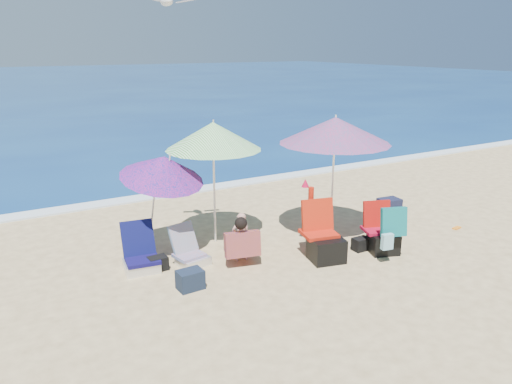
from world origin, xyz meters
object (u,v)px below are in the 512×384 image
furled_umbrella (309,212)px  person_center (241,240)px  camp_chair_right (384,235)px  chair_navy (141,258)px  camp_chair_left (324,243)px  umbrella_blue (163,168)px  umbrella_turquoise (335,130)px  chair_rainbow (190,254)px  umbrella_striped (213,136)px  seagull (167,2)px

furled_umbrella → person_center: furled_umbrella is taller
camp_chair_right → chair_navy: bearing=159.2°
camp_chair_left → camp_chair_right: size_ratio=1.08×
furled_umbrella → camp_chair_right: bearing=-37.6°
umbrella_blue → chair_navy: size_ratio=2.56×
umbrella_turquoise → chair_navy: (-3.59, 0.39, -1.85)m
umbrella_blue → chair_rainbow: (0.21, -0.51, -1.40)m
person_center → umbrella_striped: bearing=88.0°
umbrella_striped → chair_navy: 2.43m
person_center → furled_umbrella: bearing=-3.4°
furled_umbrella → chair_navy: 2.98m
chair_rainbow → furled_umbrella: bearing=-12.9°
umbrella_blue → camp_chair_right: 3.98m
furled_umbrella → chair_rainbow: (-2.08, 0.48, -0.53)m
furled_umbrella → seagull: (-2.04, 1.12, 3.47)m
umbrella_turquoise → person_center: 2.63m
umbrella_turquoise → camp_chair_left: size_ratio=2.66×
furled_umbrella → camp_chair_left: bearing=-93.2°
furled_umbrella → chair_rainbow: furled_umbrella is taller
umbrella_blue → person_center: size_ratio=2.24×
chair_rainbow → seagull: size_ratio=0.86×
umbrella_striped → camp_chair_right: umbrella_striped is taller
person_center → seagull: seagull is taller
umbrella_turquoise → umbrella_striped: umbrella_turquoise is taller
chair_rainbow → camp_chair_right: (3.12, -1.28, 0.16)m
seagull → camp_chair_left: bearing=-38.7°
person_center → chair_rainbow: bearing=152.4°
chair_navy → chair_rainbow: (0.77, -0.20, -0.03)m
camp_chair_right → seagull: bearing=148.1°
umbrella_blue → umbrella_striped: bearing=9.7°
person_center → seagull: bearing=124.8°
camp_chair_right → umbrella_blue: bearing=151.7°
umbrella_turquoise → chair_navy: bearing=173.9°
person_center → seagull: (-0.72, 1.04, 3.76)m
person_center → chair_navy: bearing=158.7°
umbrella_turquoise → camp_chair_right: bearing=-74.5°
umbrella_striped → seagull: size_ratio=2.91×
chair_navy → camp_chair_right: size_ratio=0.82×
umbrella_blue → seagull: (0.25, 0.13, 2.60)m
furled_umbrella → camp_chair_left: (-0.03, -0.49, -0.41)m
chair_navy → seagull: size_ratio=0.96×
umbrella_turquoise → furled_umbrella: size_ratio=2.06×
umbrella_turquoise → umbrella_striped: 2.20m
umbrella_striped → chair_navy: size_ratio=3.02×
umbrella_blue → seagull: seagull is taller
umbrella_blue → camp_chair_right: size_ratio=2.10×
chair_rainbow → camp_chair_left: bearing=-25.3°
camp_chair_right → person_center: bearing=159.6°
chair_navy → camp_chair_left: size_ratio=0.76×
person_center → camp_chair_right: bearing=-20.4°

